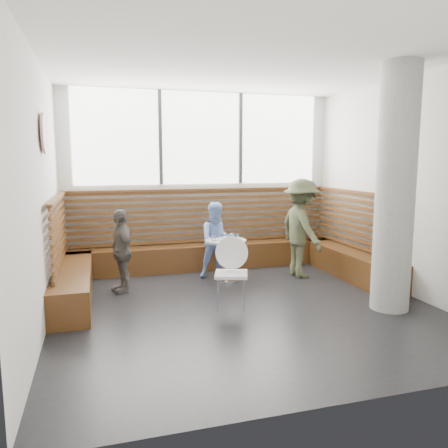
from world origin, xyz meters
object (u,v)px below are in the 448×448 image
object	(u,v)px
concrete_column	(395,190)
child_back	(217,240)
child_left	(121,251)
cafe_table	(226,251)
adult_man	(301,228)
cafe_chair	(230,266)

from	to	relation	value
concrete_column	child_back	world-z (taller)	concrete_column
child_left	cafe_table	bearing A→B (deg)	80.98
cafe_table	child_back	world-z (taller)	child_back
adult_man	child_left	size ratio (longest dim) A/B	1.33
concrete_column	cafe_table	distance (m)	2.82
concrete_column	cafe_table	xyz separation A→B (m)	(-1.71, 1.94, -1.11)
cafe_chair	cafe_table	bearing A→B (deg)	94.55
child_back	cafe_table	bearing A→B (deg)	-70.22
concrete_column	child_back	distance (m)	2.99
concrete_column	cafe_chair	world-z (taller)	concrete_column
concrete_column	cafe_chair	size ratio (longest dim) A/B	3.41
adult_man	child_back	size ratio (longest dim) A/B	1.31
adult_man	cafe_chair	bearing A→B (deg)	122.02
cafe_chair	child_back	world-z (taller)	child_back
concrete_column	cafe_chair	distance (m)	2.39
cafe_table	adult_man	world-z (taller)	adult_man
cafe_chair	child_back	bearing A→B (deg)	100.05
adult_man	concrete_column	bearing A→B (deg)	-170.86
child_left	child_back	bearing A→B (deg)	89.84
concrete_column	adult_man	size ratio (longest dim) A/B	1.91
cafe_table	cafe_chair	world-z (taller)	cafe_chair
cafe_chair	child_back	size ratio (longest dim) A/B	0.73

